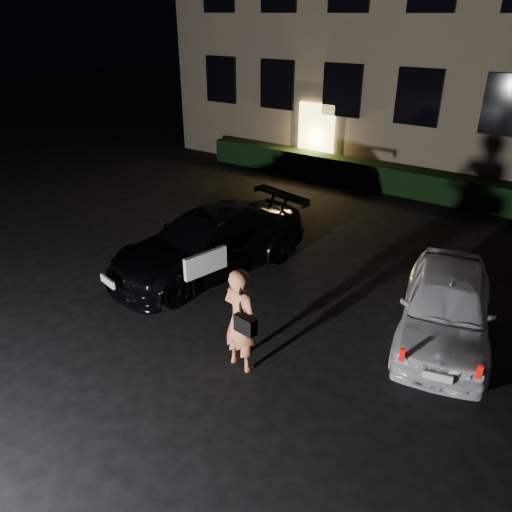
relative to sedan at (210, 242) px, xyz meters
The scene contains 5 objects.
ground 3.28m from the sedan, 58.45° to the right, with size 80.00×80.00×0.00m, color black.
hedge 7.95m from the sedan, 77.82° to the left, with size 15.00×0.70×0.85m, color black.
sedan is the anchor object (origin of this frame).
hatch 5.19m from the sedan, ahead, with size 2.36×4.08×1.31m.
man 3.59m from the sedan, 42.04° to the right, with size 0.77×0.52×1.83m.
Camera 1 is at (5.06, -5.07, 5.38)m, focal length 35.00 mm.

